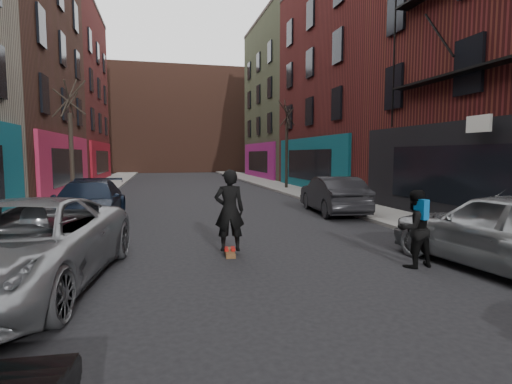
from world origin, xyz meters
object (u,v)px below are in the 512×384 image
parked_right_end (333,195)px  skateboarder (229,210)px  tree_right_far (287,138)px  parked_right_far (506,231)px  pedestrian (414,228)px  parked_left_far (22,246)px  skateboard (230,253)px  parked_left_end (89,203)px  tree_left_far (71,133)px

parked_right_end → skateboarder: skateboarder is taller
tree_right_far → skateboarder: tree_right_far is taller
parked_right_far → pedestrian: (-1.60, 0.75, -0.01)m
parked_left_far → skateboard: parked_left_far is taller
parked_left_end → parked_right_end: 9.22m
tree_left_far → pedestrian: bearing=-54.2°
tree_left_far → pedestrian: (9.20, -12.75, -2.54)m
parked_right_far → skateboarder: bearing=-35.0°
tree_left_far → tree_right_far: bearing=25.8°
skateboard → pedestrian: bearing=-22.8°
skateboarder → parked_right_end: bearing=-127.2°
tree_left_far → parked_right_far: (10.80, -13.50, -2.54)m
parked_right_far → skateboard: 5.94m
tree_right_far → skateboard: size_ratio=8.50×
tree_right_far → parked_left_far: size_ratio=1.18×
parked_left_end → skateboarder: skateboarder is taller
tree_left_far → skateboarder: bearing=-62.8°
parked_left_far → parked_right_end: 11.75m
parked_right_end → skateboarder: bearing=52.9°
parked_right_far → skateboarder: size_ratio=2.55×
tree_right_far → parked_left_far: (-10.80, -18.43, -2.73)m
parked_left_end → parked_right_end: bearing=3.4°
tree_left_far → parked_left_far: tree_left_far is taller
parked_right_far → skateboard: (-5.24, 2.70, -0.79)m
tree_right_far → skateboard: (-6.84, -16.80, -3.48)m
parked_left_end → parked_left_far: bearing=-90.0°
parked_left_far → parked_left_end: 6.76m
tree_right_far → parked_left_end: (-10.80, -11.67, -2.77)m
parked_left_end → pedestrian: (7.60, -7.08, 0.08)m
tree_right_far → parked_left_end: tree_right_far is taller
parked_left_far → skateboarder: size_ratio=2.95×
parked_left_end → pedestrian: 10.38m
parked_left_far → parked_right_far: size_ratio=1.16×
tree_left_far → parked_left_far: size_ratio=1.13×
parked_left_far → tree_right_far: bearing=67.6°
parked_right_end → skateboard: size_ratio=5.73×
tree_right_far → parked_right_far: tree_right_far is taller
pedestrian → skateboarder: bearing=-35.0°
parked_left_far → parked_left_end: (0.00, 6.76, -0.04)m
tree_right_far → parked_right_far: 19.75m
tree_right_far → parked_right_far: bearing=-94.7°
skateboard → parked_right_end: bearing=52.8°
tree_right_far → parked_left_end: bearing=-132.8°
parked_right_far → parked_left_end: bearing=-48.2°
parked_right_end → pedestrian: size_ratio=2.77×
tree_right_far → parked_left_end: 16.14m
parked_right_far → pedestrian: parked_right_far is taller
parked_right_end → skateboarder: (-5.24, -5.68, 0.32)m
parked_right_end → parked_left_far: bearing=44.1°
skateboard → parked_left_far: bearing=-152.2°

